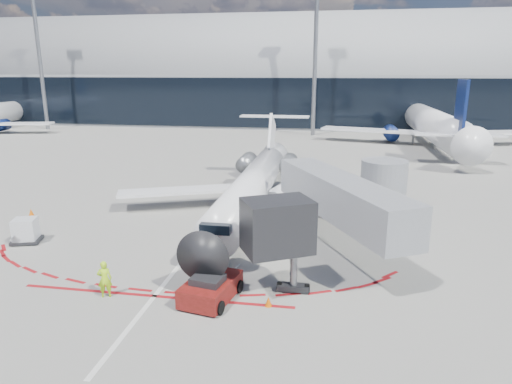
% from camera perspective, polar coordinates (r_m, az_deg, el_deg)
% --- Properties ---
extents(ground, '(260.00, 260.00, 0.00)m').
position_cam_1_polar(ground, '(33.80, -5.33, -3.80)').
color(ground, slate).
rests_on(ground, ground).
extents(apron_centerline, '(0.25, 40.00, 0.01)m').
position_cam_1_polar(apron_centerline, '(35.63, -4.52, -2.77)').
color(apron_centerline, silver).
rests_on(apron_centerline, ground).
extents(apron_stop_bar, '(14.00, 0.25, 0.01)m').
position_cam_1_polar(apron_stop_bar, '(23.75, -12.57, -12.58)').
color(apron_stop_bar, maroon).
rests_on(apron_stop_bar, ground).
extents(terminal_building, '(150.00, 24.15, 24.00)m').
position_cam_1_polar(terminal_building, '(96.26, 4.69, 13.57)').
color(terminal_building, '#929497').
rests_on(terminal_building, ground).
extents(jet_bridge, '(10.03, 15.20, 4.90)m').
position_cam_1_polar(jet_bridge, '(28.99, 11.99, -1.04)').
color(jet_bridge, '#9B9EA4').
rests_on(jet_bridge, ground).
extents(light_mast_west, '(0.70, 0.70, 25.00)m').
position_cam_1_polar(light_mast_west, '(95.27, -25.40, 14.61)').
color(light_mast_west, slate).
rests_on(light_mast_west, ground).
extents(light_mast_centre, '(0.70, 0.70, 25.00)m').
position_cam_1_polar(light_mast_centre, '(78.98, 7.39, 16.08)').
color(light_mast_centre, slate).
rests_on(light_mast_centre, ground).
extents(regional_jet, '(22.30, 27.49, 6.89)m').
position_cam_1_polar(regional_jet, '(35.46, -0.24, 1.04)').
color(regional_jet, white).
rests_on(regional_jet, ground).
extents(pushback_tug, '(2.76, 5.35, 1.36)m').
position_cam_1_polar(pushback_tug, '(22.75, -5.69, -11.88)').
color(pushback_tug, '#50100B').
rests_on(pushback_tug, ground).
extents(ramp_worker, '(0.81, 0.68, 1.89)m').
position_cam_1_polar(ramp_worker, '(23.93, -18.40, -10.29)').
color(ramp_worker, '#B3F019').
rests_on(ramp_worker, ground).
extents(uld_container, '(2.07, 1.90, 1.61)m').
position_cam_1_polar(uld_container, '(33.11, -26.84, -4.36)').
color(uld_container, black).
rests_on(uld_container, ground).
extents(safety_cone_left, '(0.41, 0.41, 0.57)m').
position_cam_1_polar(safety_cone_left, '(39.05, -26.29, -2.30)').
color(safety_cone_left, '#DB5A04').
rests_on(safety_cone_left, ground).
extents(safety_cone_right, '(0.35, 0.35, 0.48)m').
position_cam_1_polar(safety_cone_right, '(22.23, 1.56, -13.53)').
color(safety_cone_right, '#DB5A04').
rests_on(safety_cone_right, ground).
extents(bg_airliner_1, '(38.00, 40.24, 12.29)m').
position_cam_1_polar(bg_airliner_1, '(74.26, 21.14, 10.39)').
color(bg_airliner_1, white).
rests_on(bg_airliner_1, ground).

